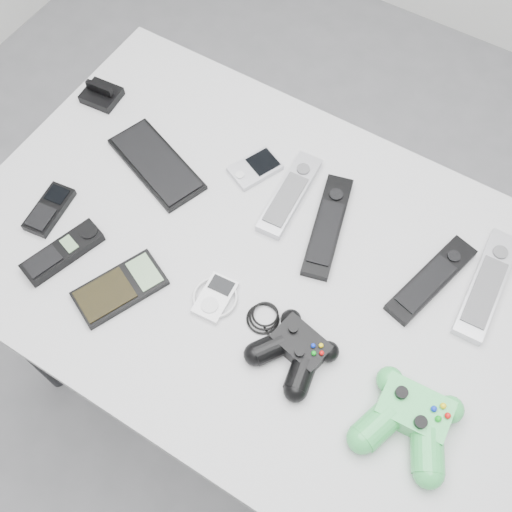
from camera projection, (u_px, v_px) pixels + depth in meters
The scene contains 15 objects.
floor at pixel (280, 404), 1.78m from camera, with size 3.50×3.50×0.00m, color slate.
desk at pixel (270, 279), 1.18m from camera, with size 1.18×0.76×0.79m.
pda_keyboard at pixel (156, 164), 1.22m from camera, with size 0.22×0.09×0.01m, color black.
dock_bracket at pixel (101, 92), 1.29m from camera, with size 0.08×0.07×0.04m, color black.
pda at pixel (255, 168), 1.21m from camera, with size 0.06×0.10×0.02m, color #A7A7AE.
remote_silver_a at pixel (290, 194), 1.18m from camera, with size 0.05×0.20×0.02m, color #A7A7AE.
remote_black_a at pixel (328, 225), 1.14m from camera, with size 0.05×0.23×0.02m, color black.
remote_black_b at pixel (432, 279), 1.09m from camera, with size 0.05×0.21×0.02m, color black.
remote_silver_b at pixel (487, 284), 1.09m from camera, with size 0.05×0.23×0.02m, color #B5B6BC.
mobile_phone at pixel (49, 209), 1.16m from camera, with size 0.05×0.11×0.02m, color black.
cordless_handset at pixel (63, 252), 1.12m from camera, with size 0.05×0.16×0.02m, color black.
calculator at pixel (120, 288), 1.09m from camera, with size 0.08×0.16×0.02m, color black.
mp3_player at pixel (215, 297), 1.08m from camera, with size 0.08×0.09×0.02m, color silver.
controller_black at pixel (295, 350), 1.02m from camera, with size 0.22×0.14×0.04m, color black, non-canonical shape.
controller_green at pixel (410, 419), 0.96m from camera, with size 0.16×0.17×0.05m, color green, non-canonical shape.
Camera 1 is at (0.17, -0.42, 1.78)m, focal length 42.00 mm.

